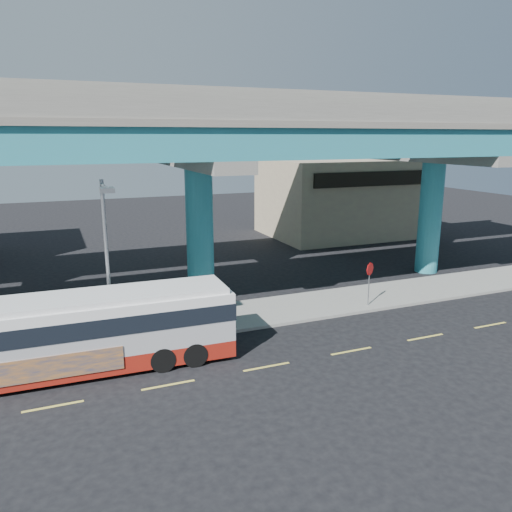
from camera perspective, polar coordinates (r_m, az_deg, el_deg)
name	(u,v)px	position (r m, az deg, el deg)	size (l,w,h in m)	color
ground	(264,364)	(20.81, 0.88, -12.22)	(120.00, 120.00, 0.00)	black
sidewalk	(221,318)	(25.53, -4.02, -7.08)	(70.00, 4.00, 0.15)	gray
lane_markings	(267,367)	(20.56, 1.22, -12.54)	(58.00, 0.12, 0.01)	#D8C64C
viaduct	(197,134)	(27.36, -6.79, 13.63)	(52.00, 12.40, 11.70)	teal
building_beige	(343,197)	(47.89, 9.97, 6.65)	(14.00, 10.23, 7.00)	tan
transit_bus	(79,331)	(20.70, -19.55, -8.07)	(12.14, 2.93, 3.09)	maroon
street_lamp	(107,242)	(21.19, -16.65, 1.57)	(0.50, 2.37, 7.19)	gray
stop_sign	(370,275)	(27.30, 12.86, -2.11)	(0.65, 0.35, 2.38)	gray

